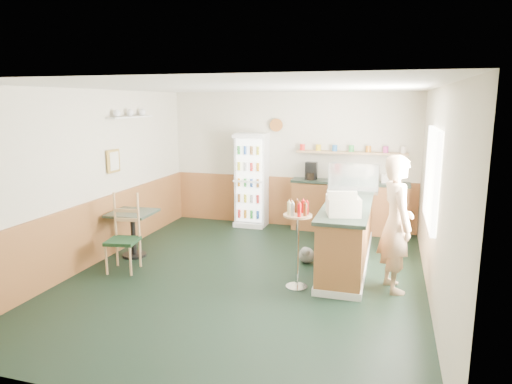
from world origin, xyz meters
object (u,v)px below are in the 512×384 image
at_px(shopkeeper, 396,224).
at_px(cafe_chair, 126,230).
at_px(display_case, 354,178).
at_px(cafe_table, 133,225).
at_px(drinks_fridge, 252,180).
at_px(condiment_stand, 298,231).
at_px(cash_register, 343,206).

relative_size(shopkeeper, cafe_chair, 1.58).
distance_m(display_case, shopkeeper, 1.79).
bearing_deg(shopkeeper, cafe_table, 68.30).
bearing_deg(cafe_chair, shopkeeper, -4.18).
distance_m(drinks_fridge, cafe_chair, 3.15).
bearing_deg(display_case, drinks_fridge, 155.00).
height_order(display_case, condiment_stand, display_case).
xyz_separation_m(display_case, cash_register, (0.00, -1.67, -0.11)).
relative_size(drinks_fridge, cafe_chair, 1.63).
bearing_deg(cafe_chair, cash_register, -3.99).
height_order(display_case, cafe_table, display_case).
relative_size(cash_register, cafe_table, 0.59).
bearing_deg(shopkeeper, cash_register, 75.08).
bearing_deg(cash_register, display_case, 76.06).
distance_m(display_case, condiment_stand, 2.07).
height_order(display_case, cash_register, display_case).
bearing_deg(shopkeeper, condiment_stand, 85.28).
bearing_deg(condiment_stand, cash_register, 25.71).
bearing_deg(cafe_table, shopkeeper, -2.71).
xyz_separation_m(drinks_fridge, condiment_stand, (1.54, -2.92, -0.14)).
distance_m(drinks_fridge, shopkeeper, 3.83).
xyz_separation_m(shopkeeper, cafe_chair, (-3.90, -0.34, -0.31)).
distance_m(display_case, cash_register, 1.67).
distance_m(cash_register, condiment_stand, 0.71).
height_order(cash_register, condiment_stand, cash_register).
relative_size(condiment_stand, cafe_table, 1.60).
bearing_deg(display_case, cafe_chair, -148.56).
bearing_deg(shopkeeper, drinks_fridge, 28.22).
height_order(drinks_fridge, cash_register, drinks_fridge).
xyz_separation_m(display_case, cafe_chair, (-3.20, -1.95, -0.64)).
height_order(condiment_stand, cafe_table, condiment_stand).
xyz_separation_m(drinks_fridge, cash_register, (2.11, -2.65, 0.19)).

